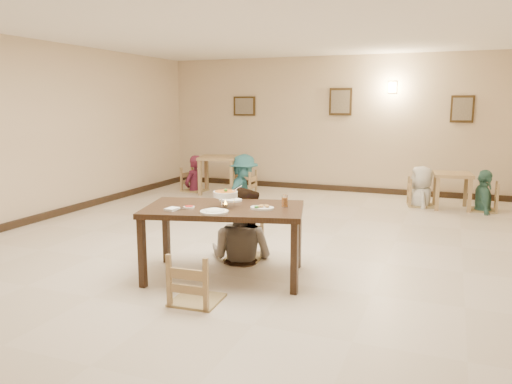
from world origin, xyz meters
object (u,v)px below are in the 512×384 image
at_px(bg_table_right, 453,180).
at_px(bg_diner_d, 486,170).
at_px(chair_near, 196,254).
at_px(main_diner, 241,187).
at_px(chair_far, 245,222).
at_px(bg_diner_b, 244,154).
at_px(bg_diner_a, 194,155).
at_px(curry_warmer, 225,194).
at_px(bg_chair_ll, 194,169).
at_px(bg_chair_lr, 244,172).
at_px(bg_chair_rl, 422,180).
at_px(bg_diner_c, 423,166).
at_px(bg_chair_rr, 485,184).
at_px(main_table, 224,214).
at_px(bg_table_left, 219,163).
at_px(drink_glass, 285,201).

distance_m(bg_table_right, bg_diner_d, 0.60).
xyz_separation_m(chair_near, main_diner, (-0.13, 1.44, 0.44)).
xyz_separation_m(chair_far, main_diner, (-0.02, -0.07, 0.47)).
bearing_deg(bg_diner_b, bg_diner_d, -89.31).
bearing_deg(bg_diner_a, main_diner, 46.73).
xyz_separation_m(curry_warmer, bg_chair_ll, (-3.06, 4.92, -0.46)).
xyz_separation_m(bg_chair_lr, bg_chair_rl, (3.66, 0.17, 0.01)).
distance_m(main_diner, bg_chair_lr, 4.56).
distance_m(bg_chair_ll, bg_diner_c, 4.89).
xyz_separation_m(bg_chair_rl, bg_chair_rr, (1.10, -0.04, -0.01)).
relative_size(bg_table_right, bg_chair_lr, 0.74).
distance_m(bg_chair_lr, bg_diner_d, 4.77).
height_order(bg_chair_ll, bg_chair_rl, bg_chair_rl).
bearing_deg(bg_chair_rr, main_table, -29.93).
bearing_deg(chair_near, chair_far, -89.20).
bearing_deg(bg_table_left, bg_chair_ll, 179.57).
bearing_deg(curry_warmer, bg_diner_d, 59.75).
relative_size(main_table, chair_near, 1.95).
relative_size(bg_chair_lr, bg_diner_b, 0.57).
xyz_separation_m(chair_far, bg_diner_b, (-1.75, 4.12, 0.42)).
distance_m(bg_chair_ll, bg_chair_rr, 5.99).
bearing_deg(bg_chair_rr, main_diner, -34.51).
bearing_deg(drink_glass, main_diner, 148.07).
relative_size(chair_near, bg_table_right, 1.33).
xyz_separation_m(main_diner, drink_glass, (0.72, -0.45, -0.05)).
height_order(main_diner, bg_table_left, main_diner).
relative_size(chair_far, bg_diner_a, 0.57).
bearing_deg(chair_far, bg_diner_b, 106.28).
relative_size(main_diner, bg_chair_ll, 1.84).
bearing_deg(chair_near, bg_table_right, -115.65).
bearing_deg(bg_table_right, bg_diner_b, -178.31).
relative_size(bg_chair_rr, bg_diner_b, 0.57).
distance_m(chair_near, bg_diner_a, 6.47).
distance_m(main_diner, bg_diner_d, 5.28).
height_order(main_table, chair_near, chair_near).
distance_m(curry_warmer, bg_diner_c, 5.37).
distance_m(main_table, chair_far, 0.80).
bearing_deg(bg_chair_ll, bg_chair_rl, -79.04).
relative_size(main_table, bg_chair_rl, 1.90).
bearing_deg(bg_diner_d, bg_chair_rr, -0.00).
bearing_deg(bg_chair_rr, bg_chair_ll, -88.61).
distance_m(bg_table_right, bg_chair_rr, 0.55).
distance_m(bg_table_right, bg_diner_c, 0.60).
height_order(bg_chair_rl, bg_diner_d, bg_diner_d).
bearing_deg(bg_chair_lr, bg_table_left, -94.75).
xyz_separation_m(bg_diner_a, bg_diner_c, (4.88, 0.13, -0.04)).
bearing_deg(bg_chair_lr, main_diner, 20.72).
xyz_separation_m(bg_table_left, bg_chair_rr, (5.37, 0.09, -0.17)).
bearing_deg(bg_table_right, bg_chair_lr, -178.31).
height_order(main_diner, bg_chair_rl, main_diner).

